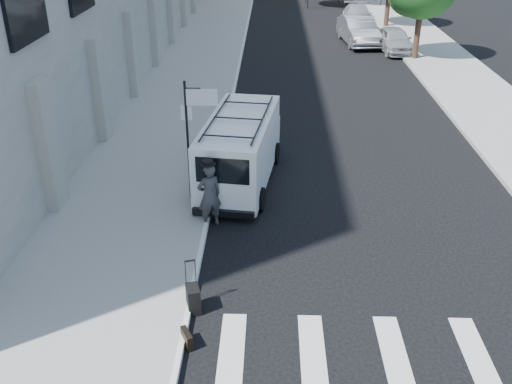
# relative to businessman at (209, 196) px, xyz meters

# --- Properties ---
(ground) EXTENTS (120.00, 120.00, 0.00)m
(ground) POSITION_rel_businessman_xyz_m (1.90, -1.86, -0.91)
(ground) COLOR black
(ground) RESTS_ON ground
(sidewalk_left) EXTENTS (4.50, 48.00, 0.15)m
(sidewalk_left) POSITION_rel_businessman_xyz_m (-2.35, 14.14, -0.84)
(sidewalk_left) COLOR gray
(sidewalk_left) RESTS_ON ground
(sidewalk_right) EXTENTS (4.00, 56.00, 0.15)m
(sidewalk_right) POSITION_rel_businessman_xyz_m (10.90, 18.14, -0.84)
(sidewalk_right) COLOR gray
(sidewalk_right) RESTS_ON ground
(sign_pole) EXTENTS (1.03, 0.07, 3.50)m
(sign_pole) POSITION_rel_businessman_xyz_m (-0.46, 1.34, 1.74)
(sign_pole) COLOR black
(sign_pole) RESTS_ON sidewalk_left
(businessman) EXTENTS (0.79, 0.70, 1.82)m
(businessman) POSITION_rel_businessman_xyz_m (0.00, 0.00, 0.00)
(businessman) COLOR #3A3A3C
(businessman) RESTS_ON ground
(briefcase) EXTENTS (0.30, 0.45, 0.34)m
(briefcase) POSITION_rel_businessman_xyz_m (0.00, -4.73, -0.74)
(briefcase) COLOR black
(briefcase) RESTS_ON ground
(suitcase) EXTENTS (0.38, 0.48, 1.19)m
(suitcase) POSITION_rel_businessman_xyz_m (-0.00, -3.66, -0.60)
(suitcase) COLOR black
(suitcase) RESTS_ON ground
(cargo_van) EXTENTS (2.51, 5.74, 2.11)m
(cargo_van) POSITION_rel_businessman_xyz_m (0.70, 2.83, 0.19)
(cargo_van) COLOR white
(cargo_van) RESTS_ON ground
(parked_car_a) EXTENTS (2.05, 4.24, 1.40)m
(parked_car_a) POSITION_rel_businessman_xyz_m (8.70, 20.09, -0.21)
(parked_car_a) COLOR #A8ACB0
(parked_car_a) RESTS_ON ground
(parked_car_b) EXTENTS (2.25, 5.13, 1.64)m
(parked_car_b) POSITION_rel_businessman_xyz_m (6.90, 22.13, -0.09)
(parked_car_b) COLOR slate
(parked_car_b) RESTS_ON ground
(parked_car_c) EXTENTS (2.11, 4.78, 1.37)m
(parked_car_c) POSITION_rel_businessman_xyz_m (7.60, 27.81, -0.23)
(parked_car_c) COLOR #ADAEB5
(parked_car_c) RESTS_ON ground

